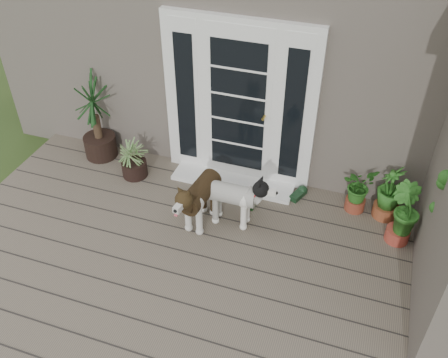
% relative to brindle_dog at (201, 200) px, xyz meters
% --- Properties ---
extents(deck, '(6.20, 4.60, 0.12)m').
position_rel_brindle_dog_xyz_m(deck, '(0.33, -1.18, -0.40)').
color(deck, '#6B5B4C').
rests_on(deck, ground).
extents(house_main, '(7.40, 4.00, 3.10)m').
position_rel_brindle_dog_xyz_m(house_main, '(0.33, 3.07, 1.09)').
color(house_main, '#665E54').
rests_on(house_main, ground).
extents(door_unit, '(1.90, 0.14, 2.15)m').
position_rel_brindle_dog_xyz_m(door_unit, '(0.13, 1.02, 0.74)').
color(door_unit, white).
rests_on(door_unit, deck).
extents(door_step, '(1.60, 0.40, 0.05)m').
position_rel_brindle_dog_xyz_m(door_step, '(0.13, 0.82, -0.31)').
color(door_step, white).
rests_on(door_step, deck).
extents(brindle_dog, '(0.44, 0.85, 0.68)m').
position_rel_brindle_dog_xyz_m(brindle_dog, '(0.00, 0.00, 0.00)').
color(brindle_dog, '#362613').
rests_on(brindle_dog, deck).
extents(white_dog, '(0.76, 0.34, 0.63)m').
position_rel_brindle_dog_xyz_m(white_dog, '(0.34, 0.12, -0.02)').
color(white_dog, silver).
rests_on(white_dog, deck).
extents(spider_plant, '(0.64, 0.64, 0.59)m').
position_rel_brindle_dog_xyz_m(spider_plant, '(-1.17, 0.56, -0.04)').
color(spider_plant, '#A8BC73').
rests_on(spider_plant, deck).
extents(yucca, '(0.87, 0.87, 1.22)m').
position_rel_brindle_dog_xyz_m(yucca, '(-1.82, 0.82, 0.27)').
color(yucca, black).
rests_on(yucca, deck).
extents(herb_a, '(0.53, 0.53, 0.49)m').
position_rel_brindle_dog_xyz_m(herb_a, '(1.70, 0.82, -0.09)').
color(herb_a, '#185719').
rests_on(herb_a, deck).
extents(herb_b, '(0.53, 0.53, 0.57)m').
position_rel_brindle_dog_xyz_m(herb_b, '(2.23, 0.44, -0.05)').
color(herb_b, '#20621C').
rests_on(herb_b, deck).
extents(herb_c, '(0.41, 0.41, 0.57)m').
position_rel_brindle_dog_xyz_m(herb_c, '(2.06, 0.82, -0.05)').
color(herb_c, '#1F5D1A').
rests_on(herb_c, deck).
extents(clog_left, '(0.15, 0.29, 0.08)m').
position_rel_brindle_dog_xyz_m(clog_left, '(0.49, 0.50, -0.30)').
color(clog_left, '#163817').
rests_on(clog_left, deck).
extents(clog_right, '(0.25, 0.34, 0.09)m').
position_rel_brindle_dog_xyz_m(clog_right, '(1.00, 0.82, -0.29)').
color(clog_right, black).
rests_on(clog_right, deck).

